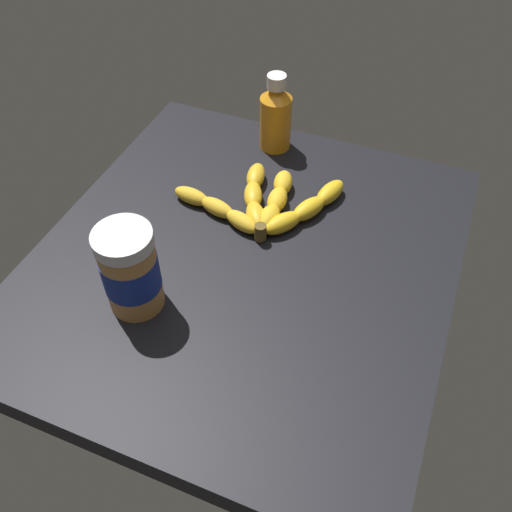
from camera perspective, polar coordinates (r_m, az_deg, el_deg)
ground_plane at (r=92.39cm, az=-1.07°, el=-0.89°), size 72.81×66.49×4.56cm
banana_bunch at (r=97.42cm, az=1.09°, el=5.47°), size 19.19×28.88×3.35cm
peanut_butter_jar at (r=81.01cm, az=-12.82°, el=-1.45°), size 8.42×8.42×14.49cm
honey_bottle at (r=109.27cm, az=2.04°, el=14.23°), size 6.13×6.13×15.40cm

